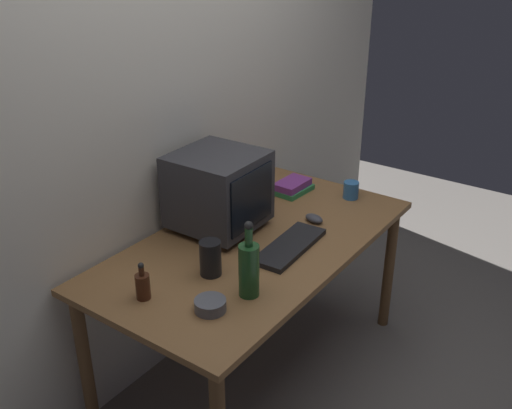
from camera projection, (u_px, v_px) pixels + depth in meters
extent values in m
plane|color=slate|center=(256.00, 370.00, 2.99)|extent=(6.00, 6.00, 0.00)
cube|color=silver|center=(171.00, 117.00, 2.70)|extent=(4.00, 0.08, 2.50)
cube|color=olive|center=(256.00, 243.00, 2.67)|extent=(1.60, 0.85, 0.03)
cylinder|color=brown|center=(389.00, 269.00, 3.18)|extent=(0.06, 0.06, 0.73)
cylinder|color=brown|center=(86.00, 366.00, 2.48)|extent=(0.06, 0.06, 0.73)
cylinder|color=brown|center=(278.00, 232.00, 3.56)|extent=(0.06, 0.06, 0.73)
cube|color=#333338|center=(219.00, 225.00, 2.77)|extent=(0.29, 0.25, 0.03)
cube|color=#333338|center=(218.00, 189.00, 2.69)|extent=(0.39, 0.39, 0.34)
cube|color=black|center=(252.00, 199.00, 2.59)|extent=(0.31, 0.02, 0.27)
cube|color=black|center=(290.00, 246.00, 2.59)|extent=(0.43, 0.17, 0.02)
ellipsoid|color=#3F3F47|center=(314.00, 218.00, 2.82)|extent=(0.08, 0.11, 0.04)
cylinder|color=#1E4C23|center=(249.00, 271.00, 2.22)|extent=(0.08, 0.08, 0.22)
cylinder|color=#1E4C23|center=(249.00, 237.00, 2.16)|extent=(0.03, 0.03, 0.08)
sphere|color=#262626|center=(249.00, 226.00, 2.14)|extent=(0.03, 0.03, 0.03)
cylinder|color=#472314|center=(143.00, 287.00, 2.23)|extent=(0.06, 0.06, 0.10)
cylinder|color=#472314|center=(141.00, 271.00, 2.20)|extent=(0.02, 0.02, 0.04)
sphere|color=#262626|center=(141.00, 266.00, 2.19)|extent=(0.02, 0.02, 0.02)
cube|color=#33894C|center=(291.00, 189.00, 3.15)|extent=(0.22, 0.18, 0.03)
cube|color=#843893|center=(292.00, 184.00, 3.13)|extent=(0.20, 0.13, 0.04)
cylinder|color=#3370B2|center=(351.00, 190.00, 3.06)|extent=(0.08, 0.08, 0.09)
torus|color=#3370B2|center=(356.00, 186.00, 3.09)|extent=(0.06, 0.01, 0.06)
cylinder|color=#595B66|center=(210.00, 305.00, 2.17)|extent=(0.12, 0.12, 0.04)
cylinder|color=black|center=(210.00, 258.00, 2.37)|extent=(0.09, 0.09, 0.15)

